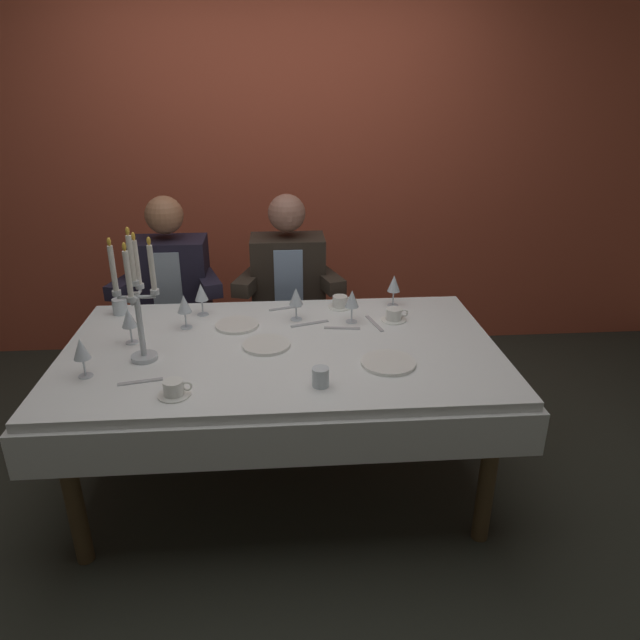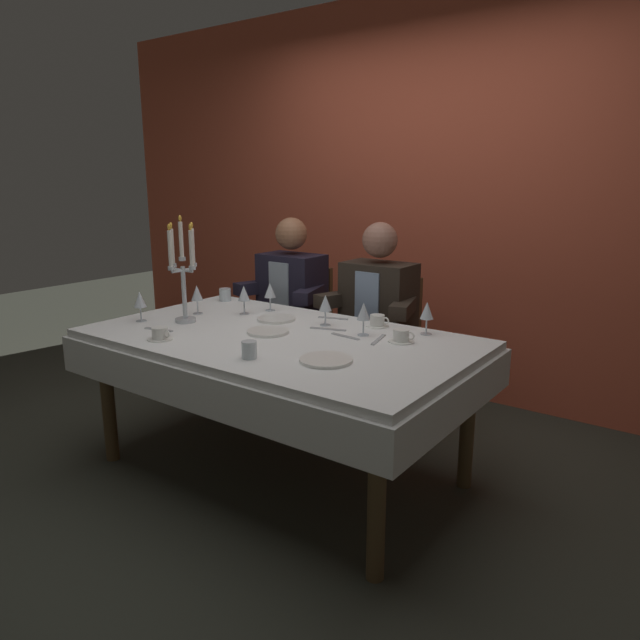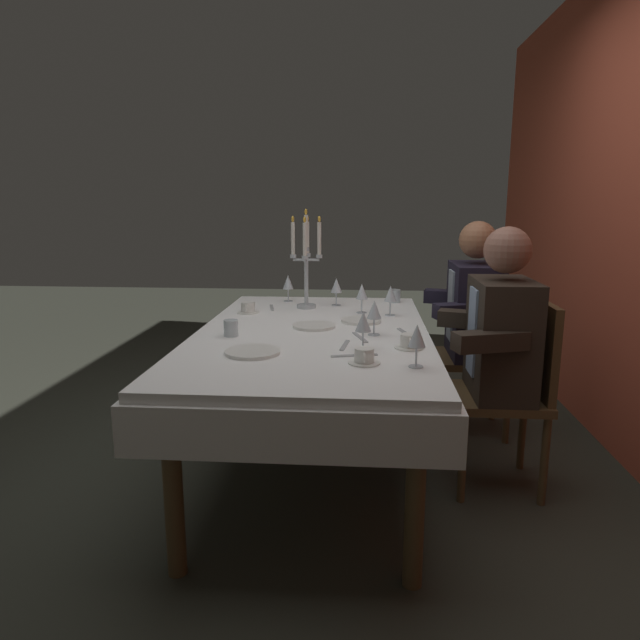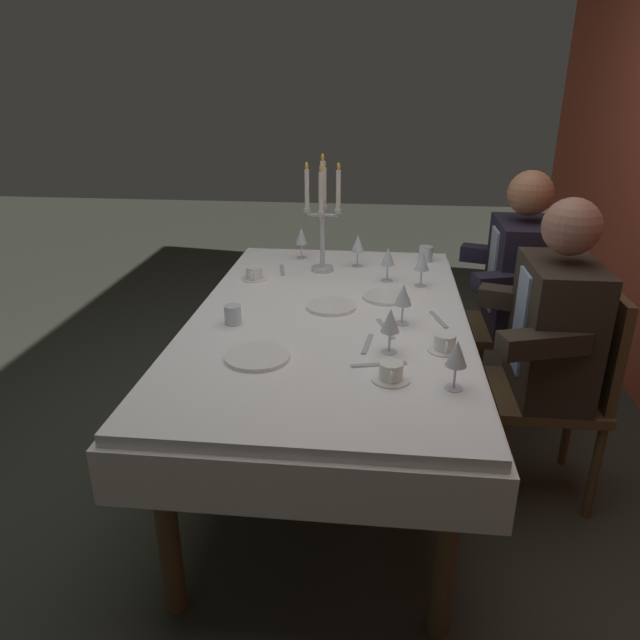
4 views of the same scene
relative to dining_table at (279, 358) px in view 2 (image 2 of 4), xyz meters
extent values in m
plane|color=#2F3128|center=(0.00, 0.00, -0.62)|extent=(12.00, 12.00, 0.00)
cube|color=#C24F36|center=(0.00, 1.66, 0.73)|extent=(6.00, 0.12, 2.70)
cube|color=white|center=(0.00, 0.00, 0.10)|extent=(1.90, 1.10, 0.04)
cube|color=white|center=(0.00, 0.00, -0.01)|extent=(1.94, 1.14, 0.18)
cylinder|color=brown|center=(-0.83, -0.43, -0.27)|extent=(0.07, 0.07, 0.70)
cylinder|color=brown|center=(0.83, -0.43, -0.27)|extent=(0.07, 0.07, 0.70)
cylinder|color=brown|center=(-0.83, 0.43, -0.27)|extent=(0.07, 0.07, 0.70)
cylinder|color=brown|center=(0.83, 0.43, -0.27)|extent=(0.07, 0.07, 0.70)
cylinder|color=silver|center=(-0.58, -0.09, 0.13)|extent=(0.11, 0.11, 0.02)
cylinder|color=silver|center=(-0.58, -0.09, 0.28)|extent=(0.02, 0.02, 0.28)
cylinder|color=silver|center=(-0.58, -0.09, 0.46)|extent=(0.04, 0.04, 0.02)
cylinder|color=white|center=(-0.58, -0.09, 0.56)|extent=(0.02, 0.02, 0.18)
ellipsoid|color=yellow|center=(-0.58, -0.09, 0.67)|extent=(0.02, 0.02, 0.03)
cylinder|color=silver|center=(-0.54, -0.09, 0.40)|extent=(0.07, 0.01, 0.01)
cylinder|color=silver|center=(-0.50, -0.09, 0.42)|extent=(0.04, 0.04, 0.02)
cylinder|color=white|center=(-0.50, -0.09, 0.52)|extent=(0.02, 0.02, 0.18)
ellipsoid|color=yellow|center=(-0.50, -0.09, 0.63)|extent=(0.02, 0.02, 0.03)
cylinder|color=silver|center=(-0.58, -0.05, 0.40)|extent=(0.01, 0.07, 0.01)
cylinder|color=silver|center=(-0.58, -0.01, 0.42)|extent=(0.04, 0.04, 0.02)
cylinder|color=white|center=(-0.58, -0.01, 0.52)|extent=(0.02, 0.02, 0.18)
ellipsoid|color=yellow|center=(-0.58, -0.01, 0.63)|extent=(0.02, 0.02, 0.03)
cylinder|color=silver|center=(-0.61, -0.09, 0.40)|extent=(0.07, 0.01, 0.01)
cylinder|color=silver|center=(-0.65, -0.09, 0.42)|extent=(0.04, 0.04, 0.02)
cylinder|color=white|center=(-0.65, -0.09, 0.52)|extent=(0.02, 0.02, 0.18)
ellipsoid|color=yellow|center=(-0.65, -0.09, 0.63)|extent=(0.02, 0.02, 0.03)
cylinder|color=silver|center=(-0.58, -0.12, 0.40)|extent=(0.01, 0.08, 0.01)
cylinder|color=silver|center=(-0.58, -0.16, 0.42)|extent=(0.04, 0.04, 0.02)
cylinder|color=white|center=(-0.58, -0.16, 0.52)|extent=(0.02, 0.02, 0.18)
ellipsoid|color=yellow|center=(-0.58, -0.16, 0.63)|extent=(0.02, 0.02, 0.03)
cylinder|color=white|center=(0.44, -0.21, 0.13)|extent=(0.23, 0.23, 0.01)
cylinder|color=white|center=(-0.07, 0.00, 0.13)|extent=(0.21, 0.21, 0.01)
cylinder|color=white|center=(-0.21, 0.23, 0.13)|extent=(0.21, 0.21, 0.01)
cylinder|color=silver|center=(0.58, 0.44, 0.12)|extent=(0.06, 0.06, 0.00)
cylinder|color=silver|center=(0.58, 0.44, 0.16)|extent=(0.01, 0.01, 0.07)
cone|color=silver|center=(0.58, 0.44, 0.24)|extent=(0.07, 0.07, 0.08)
cylinder|color=maroon|center=(0.58, 0.44, 0.22)|extent=(0.04, 0.04, 0.03)
cylinder|color=silver|center=(0.08, 0.29, 0.12)|extent=(0.06, 0.06, 0.00)
cylinder|color=silver|center=(0.08, 0.29, 0.16)|extent=(0.01, 0.01, 0.07)
cone|color=silver|center=(0.08, 0.29, 0.24)|extent=(0.07, 0.07, 0.08)
cylinder|color=#E0D172|center=(0.08, 0.29, 0.22)|extent=(0.04, 0.04, 0.03)
cylinder|color=silver|center=(-0.39, 0.39, 0.12)|extent=(0.06, 0.06, 0.00)
cylinder|color=silver|center=(-0.39, 0.39, 0.16)|extent=(0.01, 0.01, 0.07)
cone|color=silver|center=(-0.39, 0.39, 0.24)|extent=(0.07, 0.07, 0.08)
cylinder|color=maroon|center=(-0.39, 0.39, 0.22)|extent=(0.04, 0.04, 0.03)
cylinder|color=silver|center=(-0.45, 0.23, 0.12)|extent=(0.06, 0.06, 0.00)
cylinder|color=silver|center=(-0.45, 0.23, 0.16)|extent=(0.01, 0.01, 0.07)
cone|color=silver|center=(-0.45, 0.23, 0.24)|extent=(0.07, 0.07, 0.08)
cylinder|color=maroon|center=(-0.45, 0.23, 0.22)|extent=(0.04, 0.04, 0.03)
cylinder|color=silver|center=(-0.66, 0.08, 0.12)|extent=(0.06, 0.06, 0.00)
cylinder|color=silver|center=(-0.66, 0.08, 0.16)|extent=(0.01, 0.01, 0.07)
cone|color=silver|center=(-0.66, 0.08, 0.24)|extent=(0.07, 0.07, 0.08)
cylinder|color=#E0D172|center=(-0.66, 0.08, 0.22)|extent=(0.04, 0.04, 0.03)
cylinder|color=silver|center=(0.34, 0.24, 0.12)|extent=(0.06, 0.06, 0.00)
cylinder|color=silver|center=(0.34, 0.24, 0.16)|extent=(0.01, 0.01, 0.07)
cone|color=silver|center=(0.34, 0.24, 0.24)|extent=(0.07, 0.07, 0.08)
cylinder|color=silver|center=(-0.78, -0.22, 0.12)|extent=(0.06, 0.06, 0.00)
cylinder|color=silver|center=(-0.78, -0.22, 0.16)|extent=(0.01, 0.01, 0.07)
cone|color=silver|center=(-0.78, -0.22, 0.24)|extent=(0.07, 0.07, 0.08)
cylinder|color=maroon|center=(-0.78, -0.22, 0.22)|extent=(0.04, 0.04, 0.03)
cylinder|color=silver|center=(0.15, -0.36, 0.16)|extent=(0.07, 0.07, 0.08)
cylinder|color=silver|center=(-0.80, 0.43, 0.16)|extent=(0.07, 0.07, 0.08)
cylinder|color=white|center=(-0.40, -0.40, 0.12)|extent=(0.12, 0.12, 0.01)
cylinder|color=white|center=(-0.40, -0.40, 0.15)|extent=(0.08, 0.08, 0.05)
torus|color=white|center=(-0.35, -0.40, 0.15)|extent=(0.04, 0.01, 0.04)
cylinder|color=white|center=(0.31, 0.44, 0.12)|extent=(0.12, 0.12, 0.01)
cylinder|color=white|center=(0.31, 0.44, 0.15)|extent=(0.08, 0.08, 0.05)
torus|color=white|center=(0.36, 0.44, 0.15)|extent=(0.04, 0.01, 0.04)
cylinder|color=white|center=(0.55, 0.25, 0.12)|extent=(0.12, 0.12, 0.01)
cylinder|color=white|center=(0.55, 0.25, 0.15)|extent=(0.08, 0.08, 0.05)
torus|color=white|center=(0.60, 0.25, 0.15)|extent=(0.04, 0.01, 0.04)
cube|color=#B7B7BC|center=(0.02, 0.44, 0.12)|extent=(0.17, 0.07, 0.01)
cube|color=#B7B7BC|center=(0.29, 0.16, 0.12)|extent=(0.17, 0.04, 0.01)
cube|color=#B7B7BC|center=(-0.55, -0.29, 0.12)|extent=(0.17, 0.05, 0.01)
cube|color=#B7B7BC|center=(0.14, 0.23, 0.12)|extent=(0.19, 0.08, 0.01)
cube|color=#B7B7BC|center=(0.45, 0.21, 0.12)|extent=(0.06, 0.19, 0.01)
cylinder|color=brown|center=(-0.80, 0.70, -0.41)|extent=(0.04, 0.04, 0.42)
cylinder|color=brown|center=(-0.44, 0.70, -0.41)|extent=(0.04, 0.04, 0.42)
cylinder|color=brown|center=(-0.80, 1.06, -0.41)|extent=(0.04, 0.04, 0.42)
cylinder|color=brown|center=(-0.44, 1.06, -0.41)|extent=(0.04, 0.04, 0.42)
cube|color=brown|center=(-0.62, 0.88, -0.18)|extent=(0.42, 0.42, 0.04)
cube|color=brown|center=(-0.62, 1.07, 0.06)|extent=(0.38, 0.04, 0.44)
cube|color=black|center=(-0.62, 0.88, 0.11)|extent=(0.42, 0.26, 0.54)
cube|color=#929FAD|center=(-0.62, 0.75, 0.14)|extent=(0.16, 0.01, 0.40)
sphere|color=#9F6646|center=(-0.62, 0.88, 0.51)|extent=(0.21, 0.21, 0.21)
cube|color=black|center=(-0.84, 0.78, 0.15)|extent=(0.19, 0.34, 0.08)
cube|color=black|center=(-0.40, 0.78, 0.15)|extent=(0.19, 0.34, 0.08)
cylinder|color=brown|center=(-0.13, 0.70, -0.41)|extent=(0.04, 0.04, 0.42)
cylinder|color=brown|center=(0.23, 0.70, -0.41)|extent=(0.04, 0.04, 0.42)
cylinder|color=brown|center=(-0.13, 1.06, -0.41)|extent=(0.04, 0.04, 0.42)
cylinder|color=brown|center=(0.23, 1.06, -0.41)|extent=(0.04, 0.04, 0.42)
cube|color=brown|center=(0.05, 0.88, -0.18)|extent=(0.42, 0.42, 0.04)
cube|color=brown|center=(0.05, 1.07, 0.06)|extent=(0.38, 0.04, 0.44)
cube|color=#2D241D|center=(0.05, 0.88, 0.11)|extent=(0.42, 0.26, 0.54)
cube|color=#849AB8|center=(0.05, 0.75, 0.14)|extent=(0.16, 0.01, 0.40)
sphere|color=#996553|center=(0.05, 0.88, 0.51)|extent=(0.21, 0.21, 0.21)
cube|color=#2D241D|center=(-0.17, 0.78, 0.15)|extent=(0.19, 0.34, 0.08)
cube|color=#2D241D|center=(0.27, 0.78, 0.15)|extent=(0.19, 0.34, 0.08)
camera|label=1|loc=(0.00, -2.28, 1.21)|focal=32.07mm
camera|label=2|loc=(1.81, -2.13, 0.88)|focal=32.98mm
camera|label=3|loc=(2.64, 0.24, 0.73)|focal=31.79mm
camera|label=4|loc=(2.23, 0.20, 1.01)|focal=33.22mm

